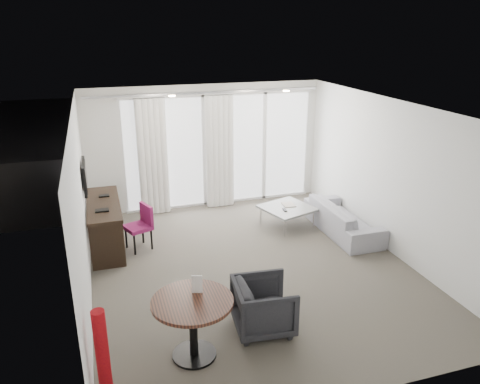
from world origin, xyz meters
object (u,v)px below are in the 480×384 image
object	(u,v)px
desk	(105,225)
desk_chair	(138,228)
red_lamp	(103,358)
round_table	(193,328)
sofa	(343,218)
coffee_table	(287,217)
rattan_chair_a	(230,166)
tub_armchair	(264,306)
rattan_chair_b	(243,161)

from	to	relation	value
desk	desk_chair	world-z (taller)	desk
desk	red_lamp	size ratio (longest dim) A/B	1.60
round_table	sofa	size ratio (longest dim) A/B	0.50
desk	coffee_table	xyz separation A→B (m)	(3.40, -0.12, -0.22)
rattan_chair_a	sofa	bearing A→B (deg)	-89.53
round_table	rattan_chair_a	distance (m)	6.47
tub_armchair	red_lamp	bearing A→B (deg)	114.19
desk	red_lamp	distance (m)	3.76
rattan_chair_a	round_table	bearing A→B (deg)	-129.16
round_table	rattan_chair_b	world-z (taller)	round_table
desk	round_table	xyz separation A→B (m)	(0.86, -3.32, -0.03)
round_table	tub_armchair	world-z (taller)	round_table
desk_chair	tub_armchair	bearing A→B (deg)	-86.52
rattan_chair_a	coffee_table	bearing A→B (deg)	-102.73
red_lamp	rattan_chair_a	world-z (taller)	red_lamp
desk_chair	sofa	world-z (taller)	desk_chair
desk	rattan_chair_b	world-z (taller)	desk
coffee_table	sofa	bearing A→B (deg)	-31.93
desk_chair	rattan_chair_a	bearing A→B (deg)	28.68
rattan_chair_a	tub_armchair	bearing A→B (deg)	-121.19
red_lamp	sofa	distance (m)	5.43
sofa	round_table	bearing A→B (deg)	127.41
tub_armchair	rattan_chair_b	world-z (taller)	rattan_chair_b
round_table	coffee_table	distance (m)	4.09
red_lamp	coffee_table	world-z (taller)	red_lamp
desk_chair	round_table	distance (m)	3.09
sofa	rattan_chair_b	xyz separation A→B (m)	(-0.70, 4.03, 0.09)
desk_chair	sofa	xyz separation A→B (m)	(3.77, -0.44, -0.12)
tub_armchair	coffee_table	bearing A→B (deg)	-22.59
red_lamp	coffee_table	xyz separation A→B (m)	(3.56, 3.63, -0.35)
round_table	rattan_chair_a	world-z (taller)	rattan_chair_a
desk_chair	coffee_table	distance (m)	2.88
desk	red_lamp	xyz separation A→B (m)	(-0.16, -3.76, 0.14)
rattan_chair_b	sofa	bearing A→B (deg)	-77.12
round_table	rattan_chair_b	distance (m)	7.20
red_lamp	tub_armchair	xyz separation A→B (m)	(1.99, 0.68, -0.21)
round_table	red_lamp	distance (m)	1.12
tub_armchair	coffee_table	xyz separation A→B (m)	(1.57, 2.95, -0.14)
round_table	rattan_chair_a	bearing A→B (deg)	70.03
coffee_table	rattan_chair_a	xyz separation A→B (m)	(-0.33, 2.89, 0.25)
desk	rattan_chair_a	bearing A→B (deg)	41.92
tub_armchair	rattan_chair_a	distance (m)	5.97
desk_chair	sofa	size ratio (longest dim) A/B	0.42
coffee_table	rattan_chair_b	distance (m)	3.47
desk_chair	red_lamp	size ratio (longest dim) A/B	0.72
red_lamp	tub_armchair	distance (m)	2.12
tub_armchair	coffee_table	distance (m)	3.35
desk	rattan_chair_a	world-z (taller)	rattan_chair_a
round_table	rattan_chair_a	xyz separation A→B (m)	(2.21, 6.08, 0.07)
red_lamp	rattan_chair_b	world-z (taller)	red_lamp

